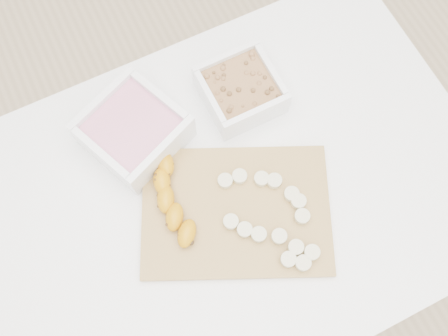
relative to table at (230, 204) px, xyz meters
name	(u,v)px	position (x,y,z in m)	size (l,w,h in m)	color
ground	(228,254)	(0.00, 0.00, -0.65)	(3.50, 3.50, 0.00)	#C6AD89
table	(230,204)	(0.00, 0.00, 0.00)	(1.00, 0.70, 0.75)	white
bowl_yogurt	(134,130)	(-0.12, 0.18, 0.14)	(0.22, 0.22, 0.08)	white
bowl_granola	(241,90)	(0.11, 0.17, 0.13)	(0.15, 0.15, 0.07)	white
cutting_board	(236,211)	(-0.01, -0.04, 0.10)	(0.36, 0.25, 0.01)	#A78745
banana	(173,201)	(-0.11, 0.02, 0.13)	(0.05, 0.19, 0.03)	#C88409
banana_slices	(273,217)	(0.05, -0.09, 0.12)	(0.16, 0.23, 0.02)	beige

